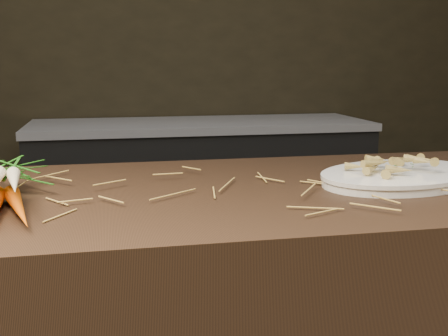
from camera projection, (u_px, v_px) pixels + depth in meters
name	position (u px, v px, depth m)	size (l,w,h in m)	color
back_counter	(201.00, 196.00, 3.12)	(1.82, 0.62, 0.84)	black
straw_bedding	(206.00, 185.00, 1.16)	(1.40, 0.60, 0.02)	#AE913D
serving_platter	(400.00, 178.00, 1.23)	(0.39, 0.26, 0.02)	white
roasted_veg_heap	(401.00, 163.00, 1.22)	(0.19, 0.14, 0.04)	olive
serving_fork	(448.00, 167.00, 1.29)	(0.01, 0.15, 0.00)	silver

